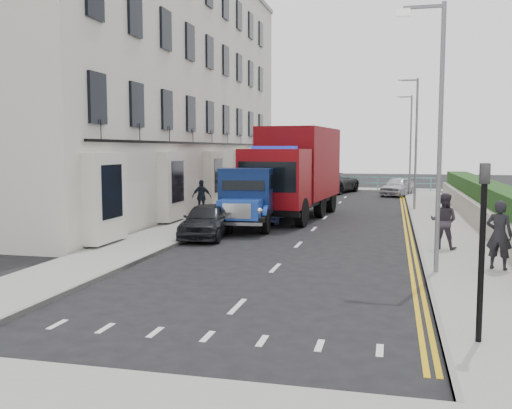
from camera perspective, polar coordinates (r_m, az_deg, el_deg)
name	(u,v)px	position (r m, az deg, el deg)	size (l,w,h in m)	color
ground	(288,255)	(17.97, 3.22, -5.08)	(120.00, 120.00, 0.00)	black
pavement_west	(216,216)	(27.86, -4.01, -1.14)	(2.40, 38.00, 0.12)	gray
pavement_east	(441,222)	(26.67, 18.06, -1.71)	(2.60, 38.00, 0.12)	gray
promenade	(352,189)	(46.60, 9.62, 1.52)	(30.00, 2.50, 0.12)	gray
sea_plane	(369,174)	(77.51, 11.20, 3.05)	(120.00, 120.00, 0.00)	slate
terrace_west	(164,80)	(33.11, -9.18, 12.20)	(6.31, 30.20, 14.25)	beige
garden_east	(488,205)	(26.80, 22.19, -0.01)	(1.45, 28.00, 1.75)	#B2AD9E
seafront_railing	(352,183)	(45.77, 9.56, 2.10)	(13.00, 0.08, 1.11)	#59B2A5
lamp_near	(436,123)	(15.42, 17.52, 7.82)	(1.23, 0.18, 7.00)	slate
lamp_mid	(414,136)	(31.40, 15.51, 6.63)	(1.23, 0.18, 7.00)	slate
lamp_far	(409,139)	(41.39, 15.04, 6.35)	(1.23, 0.18, 7.00)	slate
traffic_signal	(483,226)	(10.06, 21.74, -1.98)	(0.16, 0.20, 3.10)	black
bedford_lorry	(247,202)	(23.24, -0.93, 0.23)	(2.44, 5.41, 2.50)	black
red_lorry	(295,170)	(27.65, 3.92, 3.49)	(3.61, 8.53, 4.34)	black
parked_car_front	(207,220)	(21.41, -4.95, -1.59)	(1.55, 3.84, 1.31)	black
parked_car_mid	(264,205)	(26.33, 0.85, 0.00)	(1.60, 4.58, 1.51)	#5E74CB
parked_car_rear	(270,194)	(32.38, 1.45, 1.09)	(2.18, 5.37, 1.56)	#ACADB1
seafront_car_left	(334,182)	(43.62, 7.79, 2.22)	(2.59, 5.62, 1.56)	black
seafront_car_right	(398,186)	(41.41, 13.99, 1.76)	(1.57, 3.90, 1.33)	silver
pedestrian_east_near	(499,235)	(16.48, 23.14, -2.81)	(0.68, 0.44, 1.86)	black
pedestrian_east_far	(444,221)	(19.24, 18.26, -1.58)	(0.87, 0.68, 1.79)	#38303A
pedestrian_west_near	(202,197)	(28.21, -5.45, 0.77)	(0.99, 0.41, 1.68)	#19232E
pedestrian_west_far	(238,193)	(28.62, -1.81, 1.14)	(0.96, 0.62, 1.96)	#392929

